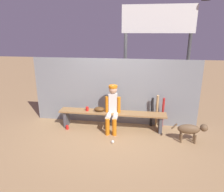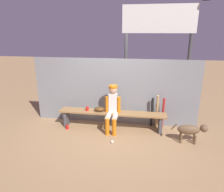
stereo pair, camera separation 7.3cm
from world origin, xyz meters
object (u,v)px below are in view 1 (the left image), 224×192
object	(u,v)px
bat_aluminum_red	(163,113)
scoreboard	(160,34)
baseball	(113,142)
cup_on_ground	(67,127)
cup_on_bench	(87,109)
bat_aluminum_black	(152,112)
bat_wood_tan	(157,111)
baseball_glove	(99,109)
dog	(191,129)
player_seated	(112,107)
dugout_bench	(112,115)

from	to	relation	value
bat_aluminum_red	scoreboard	xyz separation A→B (m)	(-0.15, 0.92, 2.05)
baseball	cup_on_ground	bearing A→B (deg)	157.40
baseball	cup_on_bench	bearing A→B (deg)	136.38
bat_aluminum_black	bat_wood_tan	distance (m)	0.15
baseball_glove	dog	bearing A→B (deg)	-11.22
cup_on_bench	bat_aluminum_black	bearing A→B (deg)	10.03
bat_aluminum_red	scoreboard	bearing A→B (deg)	99.27
baseball_glove	cup_on_bench	distance (m)	0.34
player_seated	scoreboard	world-z (taller)	scoreboard
bat_aluminum_red	cup_on_bench	bearing A→B (deg)	-172.36
bat_aluminum_black	player_seated	bearing A→B (deg)	-158.34
player_seated	scoreboard	distance (m)	2.53
bat_aluminum_black	baseball	xyz separation A→B (m)	(-0.94, -1.09, -0.39)
player_seated	cup_on_bench	size ratio (longest dim) A/B	11.18
dugout_bench	scoreboard	bearing A→B (deg)	44.24
bat_aluminum_black	dugout_bench	bearing A→B (deg)	-164.26
baseball_glove	cup_on_ground	xyz separation A→B (m)	(-0.86, -0.23, -0.49)
dugout_bench	player_seated	bearing A→B (deg)	-76.34
dugout_bench	scoreboard	size ratio (longest dim) A/B	0.82
bat_aluminum_black	cup_on_bench	xyz separation A→B (m)	(-1.75, -0.31, 0.12)
bat_aluminum_black	bat_aluminum_red	xyz separation A→B (m)	(0.30, -0.04, 0.01)
player_seated	cup_on_ground	distance (m)	1.39
bat_aluminum_red	scoreboard	size ratio (longest dim) A/B	0.25
player_seated	bat_aluminum_black	world-z (taller)	player_seated
bat_aluminum_red	cup_on_ground	bearing A→B (deg)	-169.12
baseball_glove	bat_wood_tan	xyz separation A→B (m)	(1.55, 0.28, -0.08)
cup_on_bench	player_seated	bearing A→B (deg)	-8.29
dog	scoreboard	bearing A→B (deg)	114.71
baseball	bat_wood_tan	bearing A→B (deg)	44.63
dugout_bench	baseball	world-z (taller)	dugout_bench
dugout_bench	baseball_glove	bearing A→B (deg)	180.00
bat_wood_tan	cup_on_ground	size ratio (longest dim) A/B	8.52
baseball_glove	baseball	world-z (taller)	baseball_glove
scoreboard	dugout_bench	bearing A→B (deg)	-135.76
bat_aluminum_red	dog	bearing A→B (deg)	-50.14
dugout_bench	player_seated	xyz separation A→B (m)	(0.03, -0.11, 0.29)
baseball	bat_aluminum_red	bearing A→B (deg)	40.39
bat_aluminum_black	bat_aluminum_red	size ratio (longest dim) A/B	0.97
bat_aluminum_red	cup_on_bench	xyz separation A→B (m)	(-2.05, -0.27, 0.11)
player_seated	baseball	distance (m)	0.93
cup_on_bench	scoreboard	distance (m)	2.97
dugout_bench	scoreboard	distance (m)	2.70
baseball_glove	bat_aluminum_red	size ratio (longest dim) A/B	0.32
bat_aluminum_black	baseball	world-z (taller)	bat_aluminum_black
bat_aluminum_red	cup_on_bench	distance (m)	2.07
bat_wood_tan	dugout_bench	bearing A→B (deg)	-167.04
bat_aluminum_black	bat_aluminum_red	world-z (taller)	bat_aluminum_red
baseball_glove	bat_wood_tan	world-z (taller)	bat_wood_tan
baseball_glove	bat_aluminum_black	world-z (taller)	bat_aluminum_black
player_seated	cup_on_bench	distance (m)	0.73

